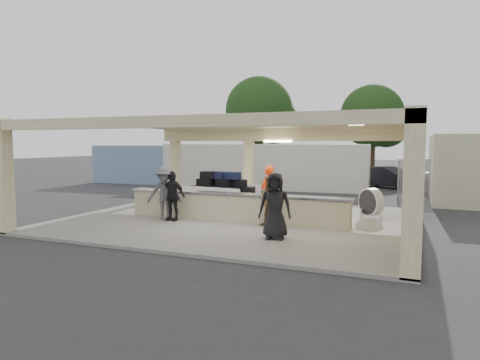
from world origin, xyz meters
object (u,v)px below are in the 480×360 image
at_px(passenger_a, 271,201).
at_px(passenger_d, 275,206).
at_px(car_dark, 389,177).
at_px(container_blue, 164,165).
at_px(car_white_a, 468,180).
at_px(drum_fan, 371,202).
at_px(baggage_handler, 268,192).
at_px(passenger_b, 172,196).
at_px(luggage_cart, 221,189).
at_px(passenger_c, 165,193).
at_px(container_white, 263,166).
at_px(baggage_counter, 234,207).

height_order(passenger_a, passenger_d, passenger_d).
relative_size(passenger_d, car_dark, 0.47).
height_order(passenger_d, container_blue, container_blue).
xyz_separation_m(passenger_d, car_white_a, (6.35, 15.45, -0.28)).
height_order(drum_fan, baggage_handler, baggage_handler).
distance_m(drum_fan, passenger_b, 7.10).
bearing_deg(luggage_cart, passenger_c, -100.61).
bearing_deg(passenger_d, container_white, 99.98).
relative_size(luggage_cart, car_white_a, 0.54).
distance_m(baggage_counter, car_white_a, 15.84).
bearing_deg(container_white, passenger_d, -72.93).
relative_size(luggage_cart, baggage_handler, 1.53).
height_order(passenger_d, car_white_a, passenger_d).
height_order(baggage_handler, car_dark, baggage_handler).
height_order(drum_fan, car_dark, car_dark).
bearing_deg(car_dark, luggage_cart, -175.45).
xyz_separation_m(baggage_counter, passenger_d, (2.18, -2.10, 0.46)).
bearing_deg(car_dark, container_white, 141.89).
bearing_deg(passenger_b, container_white, 97.28).
relative_size(baggage_handler, passenger_a, 1.14).
xyz_separation_m(car_dark, container_blue, (-14.60, -2.74, 0.64)).
xyz_separation_m(baggage_handler, passenger_b, (-2.92, -1.83, -0.08)).
bearing_deg(passenger_a, car_white_a, 64.49).
height_order(baggage_counter, container_white, container_white).
bearing_deg(passenger_a, luggage_cart, 141.87).
bearing_deg(passenger_b, passenger_d, -14.80).
relative_size(drum_fan, passenger_c, 0.58).
xyz_separation_m(passenger_a, car_dark, (2.72, 15.00, -0.26)).
relative_size(baggage_counter, passenger_d, 4.34).
height_order(passenger_a, container_white, container_white).
xyz_separation_m(drum_fan, car_white_a, (4.15, 11.07, 0.07)).
distance_m(car_dark, container_blue, 14.87).
xyz_separation_m(drum_fan, passenger_c, (-6.71, -3.04, 0.36)).
bearing_deg(luggage_cart, passenger_a, -30.74).
height_order(baggage_counter, luggage_cart, luggage_cart).
relative_size(drum_fan, container_blue, 0.11).
xyz_separation_m(baggage_handler, passenger_c, (-3.21, -1.85, 0.00)).
bearing_deg(passenger_a, passenger_b, -174.86).
distance_m(baggage_handler, passenger_b, 3.45).
relative_size(passenger_a, car_white_a, 0.31).
bearing_deg(container_white, container_blue, 173.74).
relative_size(baggage_counter, passenger_b, 4.70).
height_order(passenger_b, passenger_c, passenger_c).
xyz_separation_m(car_white_a, car_dark, (-4.27, 1.15, -0.09)).
bearing_deg(container_blue, container_white, -5.66).
height_order(drum_fan, passenger_c, passenger_c).
bearing_deg(passenger_a, container_white, 111.81).
bearing_deg(car_white_a, drum_fan, 161.41).
relative_size(luggage_cart, passenger_a, 1.74).
height_order(baggage_handler, passenger_c, passenger_c).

